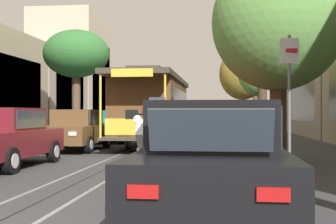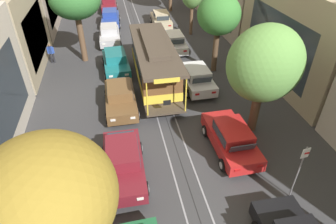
{
  "view_description": "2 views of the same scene",
  "coord_description": "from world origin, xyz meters",
  "px_view_note": "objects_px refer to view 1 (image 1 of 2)",
  "views": [
    {
      "loc": [
        2.89,
        -3.59,
        1.43
      ],
      "look_at": [
        0.3,
        19.8,
        1.51
      ],
      "focal_mm": 48.92,
      "sensor_mm": 36.0,
      "label": 1
    },
    {
      "loc": [
        -2.67,
        -1.73,
        10.42
      ],
      "look_at": [
        0.0,
        11.5,
        0.84
      ],
      "focal_mm": 30.71,
      "sensor_mm": 36.0,
      "label": 2
    }
  ],
  "objects_px": {
    "parked_car_white_fourth_right": "(214,125)",
    "street_sign_post": "(289,94)",
    "parked_car_brown_mid_left": "(76,130)",
    "parked_car_beige_fifth_right": "(215,123)",
    "parked_car_teal_fourth_left": "(109,126)",
    "parked_car_blue_sixth_left": "(144,122)",
    "street_tree_kerb_right_mid": "(262,51)",
    "parked_car_maroon_far_left": "(155,121)",
    "parked_car_white_mid_right": "(215,129)",
    "motorcycle_with_rider": "(153,154)",
    "cable_car_trolley": "(153,108)",
    "parked_car_red_second_right": "(212,137)",
    "street_tree_kerb_right_second": "(278,24)",
    "parked_car_maroon_second_left": "(4,137)",
    "street_tree_kerb_right_fourth": "(255,66)",
    "parked_car_silver_fifth_left": "(127,123)",
    "street_tree_kerb_left_second": "(76,55)",
    "street_tree_kerb_right_far": "(243,74)",
    "pedestrian_on_left_pavement": "(33,123)",
    "parked_car_black_near_right": "(214,161)"
  },
  "relations": [
    {
      "from": "parked_car_brown_mid_left",
      "to": "street_tree_kerb_right_mid",
      "type": "relative_size",
      "value": 0.75
    },
    {
      "from": "parked_car_maroon_far_left",
      "to": "street_tree_kerb_right_mid",
      "type": "height_order",
      "value": "street_tree_kerb_right_mid"
    },
    {
      "from": "street_tree_kerb_right_mid",
      "to": "motorcycle_with_rider",
      "type": "relative_size",
      "value": 3.06
    },
    {
      "from": "parked_car_blue_sixth_left",
      "to": "parked_car_red_second_right",
      "type": "relative_size",
      "value": 1.01
    },
    {
      "from": "parked_car_maroon_far_left",
      "to": "street_tree_kerb_right_second",
      "type": "height_order",
      "value": "street_tree_kerb_right_second"
    },
    {
      "from": "parked_car_white_mid_right",
      "to": "parked_car_black_near_right",
      "type": "bearing_deg",
      "value": -89.69
    },
    {
      "from": "parked_car_brown_mid_left",
      "to": "street_tree_kerb_left_second",
      "type": "xyz_separation_m",
      "value": [
        -2.49,
        7.77,
        3.94
      ]
    },
    {
      "from": "parked_car_red_second_right",
      "to": "cable_car_trolley",
      "type": "bearing_deg",
      "value": 109.3
    },
    {
      "from": "street_sign_post",
      "to": "pedestrian_on_left_pavement",
      "type": "bearing_deg",
      "value": 126.25
    },
    {
      "from": "parked_car_brown_mid_left",
      "to": "street_sign_post",
      "type": "height_order",
      "value": "street_sign_post"
    },
    {
      "from": "parked_car_white_mid_right",
      "to": "parked_car_beige_fifth_right",
      "type": "distance_m",
      "value": 13.24
    },
    {
      "from": "parked_car_maroon_far_left",
      "to": "street_sign_post",
      "type": "xyz_separation_m",
      "value": [
        6.82,
        -30.21,
        1.01
      ]
    },
    {
      "from": "parked_car_brown_mid_left",
      "to": "parked_car_red_second_right",
      "type": "relative_size",
      "value": 1.0
    },
    {
      "from": "parked_car_black_near_right",
      "to": "street_tree_kerb_right_second",
      "type": "distance_m",
      "value": 8.48
    },
    {
      "from": "parked_car_white_fourth_right",
      "to": "parked_car_beige_fifth_right",
      "type": "distance_m",
      "value": 6.47
    },
    {
      "from": "parked_car_brown_mid_left",
      "to": "parked_car_beige_fifth_right",
      "type": "relative_size",
      "value": 0.99
    },
    {
      "from": "parked_car_black_near_right",
      "to": "motorcycle_with_rider",
      "type": "bearing_deg",
      "value": 175.19
    },
    {
      "from": "parked_car_teal_fourth_left",
      "to": "parked_car_beige_fifth_right",
      "type": "xyz_separation_m",
      "value": [
        5.28,
        9.6,
        0.0
      ]
    },
    {
      "from": "parked_car_white_fourth_right",
      "to": "motorcycle_with_rider",
      "type": "relative_size",
      "value": 2.31
    },
    {
      "from": "street_tree_kerb_right_far",
      "to": "pedestrian_on_left_pavement",
      "type": "xyz_separation_m",
      "value": [
        -12.51,
        -12.56,
        -3.72
      ]
    },
    {
      "from": "parked_car_maroon_second_left",
      "to": "street_tree_kerb_right_second",
      "type": "distance_m",
      "value": 8.38
    },
    {
      "from": "street_tree_kerb_left_second",
      "to": "street_tree_kerb_right_mid",
      "type": "relative_size",
      "value": 1.06
    },
    {
      "from": "cable_car_trolley",
      "to": "motorcycle_with_rider",
      "type": "relative_size",
      "value": 4.83
    },
    {
      "from": "parked_car_silver_fifth_left",
      "to": "parked_car_black_near_right",
      "type": "height_order",
      "value": "same"
    },
    {
      "from": "parked_car_brown_mid_left",
      "to": "street_tree_kerb_right_fourth",
      "type": "relative_size",
      "value": 0.69
    },
    {
      "from": "street_tree_kerb_right_second",
      "to": "street_tree_kerb_right_mid",
      "type": "relative_size",
      "value": 1.05
    },
    {
      "from": "parked_car_beige_fifth_right",
      "to": "street_tree_kerb_right_second",
      "type": "height_order",
      "value": "street_tree_kerb_right_second"
    },
    {
      "from": "parked_car_blue_sixth_left",
      "to": "street_tree_kerb_right_far",
      "type": "distance_m",
      "value": 9.28
    },
    {
      "from": "street_tree_kerb_left_second",
      "to": "street_tree_kerb_right_mid",
      "type": "xyz_separation_m",
      "value": [
        9.96,
        -3.86,
        -0.44
      ]
    },
    {
      "from": "parked_car_maroon_second_left",
      "to": "motorcycle_with_rider",
      "type": "relative_size",
      "value": 2.31
    },
    {
      "from": "parked_car_white_fourth_right",
      "to": "cable_car_trolley",
      "type": "xyz_separation_m",
      "value": [
        -2.62,
        -5.59,
        0.86
      ]
    },
    {
      "from": "parked_car_maroon_second_left",
      "to": "parked_car_white_mid_right",
      "type": "height_order",
      "value": "same"
    },
    {
      "from": "parked_car_silver_fifth_left",
      "to": "street_tree_kerb_right_mid",
      "type": "distance_m",
      "value": 11.25
    },
    {
      "from": "parked_car_brown_mid_left",
      "to": "street_tree_kerb_left_second",
      "type": "height_order",
      "value": "street_tree_kerb_left_second"
    },
    {
      "from": "street_tree_kerb_right_mid",
      "to": "parked_car_brown_mid_left",
      "type": "bearing_deg",
      "value": -152.37
    },
    {
      "from": "parked_car_brown_mid_left",
      "to": "parked_car_white_mid_right",
      "type": "height_order",
      "value": "same"
    },
    {
      "from": "parked_car_brown_mid_left",
      "to": "parked_car_white_mid_right",
      "type": "xyz_separation_m",
      "value": [
        5.36,
        1.62,
        0.0
      ]
    },
    {
      "from": "parked_car_maroon_second_left",
      "to": "street_sign_post",
      "type": "relative_size",
      "value": 1.5
    },
    {
      "from": "parked_car_silver_fifth_left",
      "to": "motorcycle_with_rider",
      "type": "distance_m",
      "value": 22.93
    },
    {
      "from": "parked_car_blue_sixth_left",
      "to": "street_tree_kerb_right_fourth",
      "type": "bearing_deg",
      "value": -29.94
    },
    {
      "from": "parked_car_blue_sixth_left",
      "to": "street_tree_kerb_right_mid",
      "type": "xyz_separation_m",
      "value": [
        7.48,
        -12.49,
        3.5
      ]
    },
    {
      "from": "motorcycle_with_rider",
      "to": "street_tree_kerb_right_fourth",
      "type": "bearing_deg",
      "value": 82.17
    },
    {
      "from": "parked_car_teal_fourth_left",
      "to": "parked_car_brown_mid_left",
      "type": "bearing_deg",
      "value": -89.89
    },
    {
      "from": "pedestrian_on_left_pavement",
      "to": "parked_car_brown_mid_left",
      "type": "bearing_deg",
      "value": -57.06
    },
    {
      "from": "parked_car_blue_sixth_left",
      "to": "street_tree_kerb_right_fourth",
      "type": "relative_size",
      "value": 0.7
    },
    {
      "from": "street_tree_kerb_right_mid",
      "to": "street_sign_post",
      "type": "distance_m",
      "value": 12.57
    },
    {
      "from": "parked_car_teal_fourth_left",
      "to": "parked_car_blue_sixth_left",
      "type": "bearing_deg",
      "value": 90.02
    },
    {
      "from": "cable_car_trolley",
      "to": "pedestrian_on_left_pavement",
      "type": "distance_m",
      "value": 9.2
    },
    {
      "from": "street_tree_kerb_right_fourth",
      "to": "parked_car_beige_fifth_right",
      "type": "bearing_deg",
      "value": 130.36
    },
    {
      "from": "parked_car_white_fourth_right",
      "to": "street_sign_post",
      "type": "relative_size",
      "value": 1.5
    }
  ]
}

